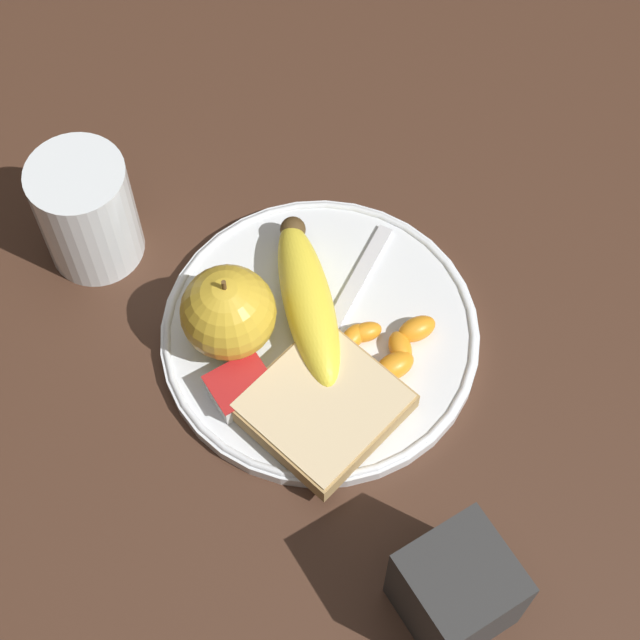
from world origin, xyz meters
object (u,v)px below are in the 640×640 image
plate (320,334)px  condiment_caddy (456,590)px  fork (335,320)px  banana (310,299)px  jam_packet (240,387)px  bread_slice (323,406)px  juice_glass (87,214)px  apple (228,313)px

plate → condiment_caddy: size_ratio=2.94×
fork → condiment_caddy: condiment_caddy is taller
plate → fork: (-0.02, -0.00, 0.01)m
banana → jam_packet: size_ratio=3.39×
bread_slice → fork: bearing=-128.7°
juice_glass → condiment_caddy: (-0.08, 0.42, -0.01)m
banana → jam_packet: banana is taller
juice_glass → bread_slice: 0.25m
banana → condiment_caddy: 0.26m
plate → fork: size_ratio=1.70×
juice_glass → apple: size_ratio=1.25×
juice_glass → condiment_caddy: size_ratio=1.20×
apple → fork: 0.09m
plate → condiment_caddy: 0.24m
banana → juice_glass: bearing=-52.5°
banana → bread_slice: 0.09m
juice_glass → jam_packet: bearing=100.2°
juice_glass → fork: juice_glass is taller
apple → bread_slice: bearing=106.1°
jam_packet → condiment_caddy: size_ratio=0.53×
juice_glass → jam_packet: size_ratio=2.26×
plate → apple: 0.08m
juice_glass → apple: (-0.05, 0.14, 0.00)m
apple → juice_glass: bearing=-69.5°
plate → juice_glass: bearing=-56.7°
plate → bread_slice: bearing=60.4°
apple → jam_packet: size_ratio=1.81×
plate → apple: (0.06, -0.03, 0.04)m
condiment_caddy → juice_glass: bearing=-78.9°
banana → jam_packet: bearing=22.2°
plate → juice_glass: (0.12, -0.18, 0.04)m
condiment_caddy → apple: bearing=-84.1°
apple → banana: bearing=168.2°
bread_slice → condiment_caddy: (-0.00, 0.18, 0.02)m
plate → condiment_caddy: condiment_caddy is taller
jam_packet → condiment_caddy: 0.23m
banana → fork: bearing=122.2°
plate → bread_slice: (0.04, 0.06, 0.02)m
banana → jam_packet: (0.09, 0.03, -0.01)m
jam_packet → plate: bearing=-170.3°
juice_glass → condiment_caddy: juice_glass is taller
bread_slice → condiment_caddy: 0.18m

